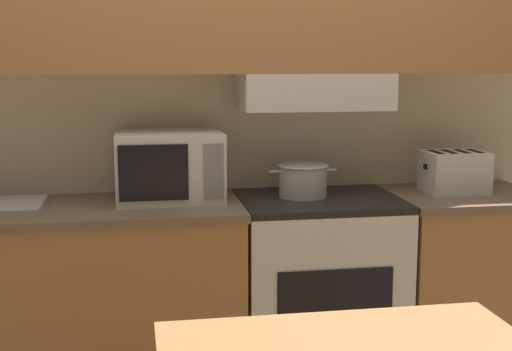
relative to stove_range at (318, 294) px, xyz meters
The scene contains 7 objects.
wall_back 1.14m from the stove_range, 149.50° to the left, with size 5.18×0.38×2.55m.
lower_counter_main 1.06m from the stove_range, behind, with size 1.42×0.59×0.88m.
lower_counter_right_stub 0.69m from the stove_range, ahead, with size 0.67×0.59×0.88m.
stove_range is the anchor object (origin of this frame).
cooking_pot 0.52m from the stove_range, 151.19° to the left, with size 0.30×0.22×0.15m.
microwave 0.88m from the stove_range, behind, with size 0.45×0.35×0.29m.
toaster 0.83m from the stove_range, ahead, with size 0.28×0.21×0.19m.
Camera 1 is at (-0.42, -3.26, 1.49)m, focal length 50.00 mm.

